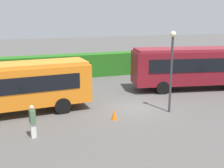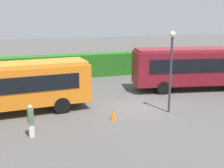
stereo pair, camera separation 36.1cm
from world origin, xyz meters
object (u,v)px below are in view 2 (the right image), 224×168
lamppost (171,62)px  traffic_cone (113,115)px  bus_maroon (199,66)px  person_center (31,120)px  bus_orange (6,86)px

lamppost → traffic_cone: bearing=-178.3°
bus_maroon → person_center: 14.34m
traffic_cone → bus_orange: bearing=153.6°
traffic_cone → lamppost: (3.69, 0.11, 2.85)m
bus_orange → traffic_cone: bearing=149.9°
bus_maroon → person_center: bus_maroon is taller
bus_maroon → person_center: size_ratio=6.51×
bus_orange → traffic_cone: 6.62m
lamppost → bus_maroon: bearing=40.1°
bus_orange → person_center: bus_orange is taller
bus_maroon → lamppost: bearing=-128.8°
bus_orange → bus_maroon: bus_maroon is taller
bus_maroon → traffic_cone: 9.85m
bus_orange → bus_maroon: size_ratio=0.95×
person_center → traffic_cone: person_center is taller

